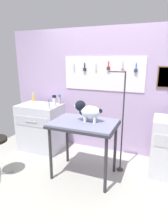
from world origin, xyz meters
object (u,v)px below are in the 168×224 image
(dog, at_px, (87,111))
(detangler_spray, at_px, (54,102))
(counter_left, at_px, (41,127))
(grooming_table, at_px, (84,128))
(grooming_arm, at_px, (122,127))

(dog, distance_m, detangler_spray, 0.97)
(counter_left, bearing_deg, dog, -23.39)
(grooming_table, height_order, counter_left, counter_left)
(counter_left, distance_m, detangler_spray, 0.64)
(dog, distance_m, counter_left, 1.41)
(grooming_table, bearing_deg, detangler_spray, 146.24)
(counter_left, bearing_deg, detangler_spray, -2.04)
(grooming_table, relative_size, detangler_spray, 4.51)
(dog, bearing_deg, detangler_spray, 149.22)
(grooming_arm, bearing_deg, counter_left, 173.23)
(grooming_arm, xyz_separation_m, counter_left, (-1.62, 0.19, -0.29))
(dog, xyz_separation_m, counter_left, (-1.17, 0.51, -0.59))
(grooming_table, xyz_separation_m, dog, (0.04, 0.03, 0.26))
(counter_left, bearing_deg, grooming_table, -25.53)
(grooming_arm, relative_size, counter_left, 1.75)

